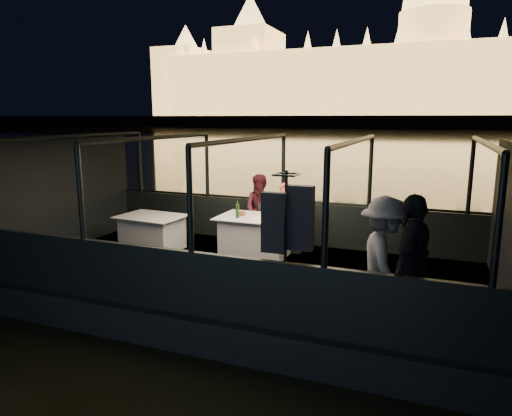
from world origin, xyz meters
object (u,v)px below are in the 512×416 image
at_px(chair_port_right, 292,229).
at_px(coat_stand, 285,255).
at_px(passenger_stripe, 383,261).
at_px(dining_table_aft, 152,231).
at_px(chair_port_left, 265,227).
at_px(person_woman_coral, 285,212).
at_px(person_man_maroon, 261,210).
at_px(dining_table_central, 256,236).
at_px(wine_bottle, 238,210).
at_px(passenger_dark, 412,268).

height_order(chair_port_right, coat_stand, coat_stand).
distance_m(coat_stand, passenger_stripe, 1.26).
relative_size(dining_table_aft, chair_port_left, 1.44).
bearing_deg(coat_stand, person_woman_coral, 107.72).
height_order(person_man_maroon, passenger_stripe, passenger_stripe).
bearing_deg(person_man_maroon, person_woman_coral, -6.44).
xyz_separation_m(dining_table_central, chair_port_right, (0.58, 0.53, 0.06)).
relative_size(dining_table_aft, person_man_maroon, 0.88).
bearing_deg(coat_stand, chair_port_left, 114.45).
bearing_deg(wine_bottle, dining_table_central, 38.49).
distance_m(dining_table_central, dining_table_aft, 2.16).
bearing_deg(person_woman_coral, dining_table_aft, -154.57).
xyz_separation_m(dining_table_aft, person_woman_coral, (2.48, 1.11, 0.36)).
distance_m(coat_stand, person_man_maroon, 3.71).
bearing_deg(person_woman_coral, coat_stand, -70.94).
bearing_deg(chair_port_left, chair_port_right, -3.92).
xyz_separation_m(dining_table_central, person_man_maroon, (-0.16, 0.72, 0.36)).
bearing_deg(coat_stand, dining_table_central, 118.61).
bearing_deg(coat_stand, dining_table_aft, 147.78).
height_order(chair_port_right, person_man_maroon, person_man_maroon).
distance_m(dining_table_central, person_woman_coral, 0.89).
bearing_deg(chair_port_right, wine_bottle, -153.56).
bearing_deg(person_man_maroon, passenger_dark, -51.58).
xyz_separation_m(dining_table_aft, coat_stand, (3.56, -2.24, 0.51)).
xyz_separation_m(dining_table_central, dining_table_aft, (-2.12, -0.39, 0.00)).
relative_size(chair_port_right, coat_stand, 0.44).
height_order(dining_table_central, wine_bottle, wine_bottle).
height_order(dining_table_central, passenger_stripe, passenger_stripe).
height_order(passenger_dark, wine_bottle, passenger_dark).
bearing_deg(passenger_dark, coat_stand, -67.72).
xyz_separation_m(person_woman_coral, person_man_maroon, (-0.52, 0.00, 0.00)).
height_order(dining_table_central, dining_table_aft, dining_table_central).
relative_size(coat_stand, person_woman_coral, 1.48).
relative_size(dining_table_central, passenger_dark, 0.82).
bearing_deg(dining_table_aft, person_man_maroon, 29.51).
relative_size(dining_table_central, person_man_maroon, 0.97).
xyz_separation_m(dining_table_aft, passenger_dark, (5.11, -2.05, 0.47)).
height_order(dining_table_aft, coat_stand, coat_stand).
distance_m(chair_port_right, passenger_stripe, 3.49).
relative_size(passenger_stripe, wine_bottle, 5.24).
relative_size(chair_port_left, wine_bottle, 2.83).
bearing_deg(dining_table_central, person_man_maroon, 102.31).
bearing_deg(dining_table_central, coat_stand, -61.39).
distance_m(person_woman_coral, passenger_dark, 4.11).
height_order(dining_table_central, chair_port_right, chair_port_right).
height_order(chair_port_left, coat_stand, coat_stand).
bearing_deg(passenger_dark, person_man_maroon, -119.75).
bearing_deg(dining_table_aft, chair_port_right, 18.78).
bearing_deg(dining_table_aft, chair_port_left, 22.03).
bearing_deg(chair_port_right, dining_table_central, -152.35).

